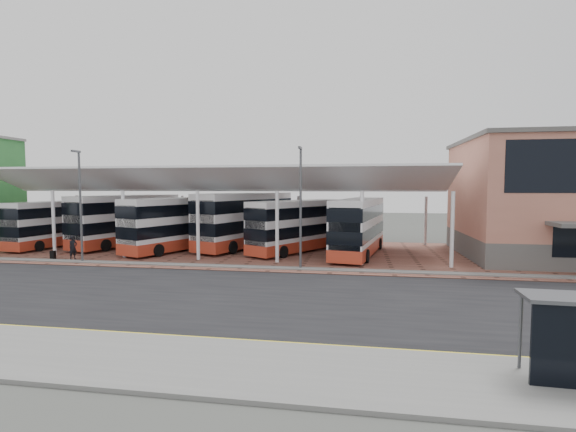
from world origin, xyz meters
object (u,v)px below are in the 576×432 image
Objects in this scene: bus_1 at (127,220)px; bus_2 at (179,224)px; bus_0 at (59,224)px; pedestrian at (73,248)px; bus_4 at (298,226)px; bus_3 at (246,220)px; bus_5 at (359,227)px.

bus_2 is (6.01, -1.89, -0.08)m from bus_1.
bus_0 is 9.05m from pedestrian.
bus_4 is 5.61× the size of pedestrian.
bus_4 is at bearing 12.62° from bus_1.
pedestrian is (-11.00, -8.50, -1.52)m from bus_3.
bus_4 is 5.12m from bus_5.
bus_3 is at bearing 175.73° from bus_5.
bus_3 reaches higher than bus_1.
bus_1 is 6.38× the size of pedestrian.
bus_1 is 11.22m from bus_3.
bus_5 is 6.12× the size of pedestrian.
bus_0 is 0.88× the size of bus_1.
bus_5 reaches higher than bus_0.
bus_0 is at bearing -170.73° from bus_5.
bus_4 is at bearing 8.75° from bus_0.
bus_1 is 1.14× the size of bus_4.
bus_0 is 22.25m from bus_4.
bus_1 is at bearing 20.87° from bus_0.
bus_3 reaches higher than pedestrian.
bus_3 reaches higher than bus_2.
bus_5 is at bearing 5.42° from bus_3.
bus_5 is at bearing -59.66° from pedestrian.
bus_3 reaches higher than bus_4.
bus_0 reaches higher than pedestrian.
bus_2 is at bearing -29.43° from pedestrian.
bus_2 is at bearing -169.86° from bus_5.
bus_1 is 21.34m from bus_5.
pedestrian is at bearing -38.05° from bus_0.
bus_3 is at bearing -168.38° from bus_4.
bus_5 is at bearing 21.45° from bus_2.
bus_3 is at bearing 14.68° from bus_0.
bus_0 is 5.62× the size of pedestrian.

